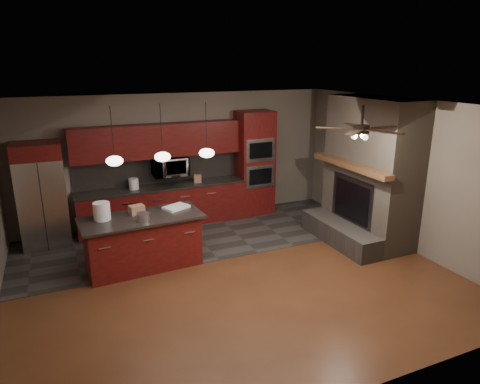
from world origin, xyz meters
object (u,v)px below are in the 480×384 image
oven_tower (255,163)px  white_bucket (102,211)px  paint_can (143,217)px  counter_box (198,179)px  kitchen_island (143,242)px  counter_bucket (134,184)px  microwave (170,166)px  refrigerator (42,195)px  paint_tray (176,207)px  cardboard_box (137,210)px

oven_tower → white_bucket: oven_tower is taller
paint_can → counter_box: (1.58, 1.96, -0.00)m
white_bucket → counter_box: (2.19, 1.62, -0.08)m
kitchen_island → counter_bucket: size_ratio=9.21×
microwave → white_bucket: 2.36m
oven_tower → refrigerator: size_ratio=1.18×
paint_tray → cardboard_box: bearing=157.4°
kitchen_island → counter_box: bearing=44.5°
kitchen_island → microwave: bearing=58.3°
paint_can → white_bucket: bearing=150.3°
white_bucket → oven_tower: bearing=24.8°
refrigerator → white_bucket: bearing=-60.0°
microwave → refrigerator: bearing=-177.0°
oven_tower → paint_tray: bearing=-145.4°
white_bucket → kitchen_island: bearing=-11.3°
white_bucket → cardboard_box: 0.58m
microwave → paint_can: 2.31m
kitchen_island → counter_box: size_ratio=11.85×
cardboard_box → counter_box: bearing=33.1°
white_bucket → paint_can: size_ratio=1.43×
white_bucket → paint_tray: white_bucket is taller
cardboard_box → counter_box: size_ratio=1.38×
refrigerator → kitchen_island: bearing=-48.1°
oven_tower → kitchen_island: size_ratio=1.15×
microwave → paint_tray: 1.72m
oven_tower → microwave: bearing=178.3°
oven_tower → counter_box: size_ratio=13.62×
refrigerator → microwave: bearing=3.0°
white_bucket → paint_tray: size_ratio=0.69×
cardboard_box → counter_bucket: (0.24, 1.62, 0.02)m
oven_tower → kitchen_island: bearing=-149.0°
paint_can → counter_box: 2.52m
counter_bucket → counter_box: (1.37, -0.05, -0.03)m
kitchen_island → counter_box: counter_box is taller
refrigerator → counter_bucket: size_ratio=8.93×
kitchen_island → paint_can: bearing=-96.7°
cardboard_box → refrigerator: bearing=122.9°
counter_bucket → kitchen_island: bearing=-96.4°
refrigerator → white_bucket: refrigerator is taller
paint_tray → cardboard_box: (-0.70, -0.02, 0.06)m
counter_bucket → counter_box: 1.37m
microwave → kitchen_island: microwave is taller
paint_tray → counter_box: (0.91, 1.55, 0.05)m
oven_tower → paint_tray: (-2.31, -1.59, -0.25)m
counter_bucket → refrigerator: bearing=-177.3°
microwave → paint_tray: microwave is taller
white_bucket → cardboard_box: bearing=4.3°
kitchen_island → counter_bucket: (0.20, 1.79, 0.55)m
microwave → paint_can: size_ratio=3.55×
cardboard_box → counter_bucket: counter_bucket is taller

